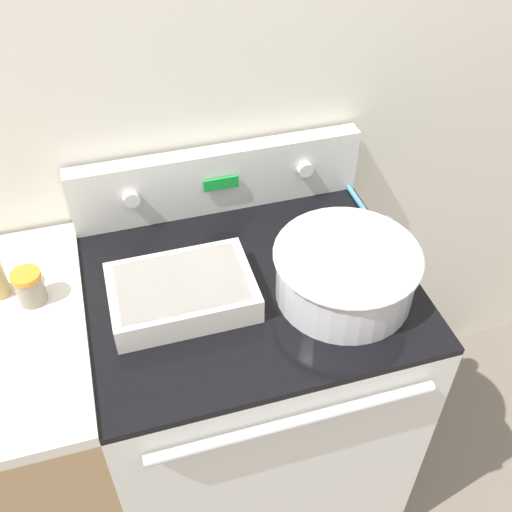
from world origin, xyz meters
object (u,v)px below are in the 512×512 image
casserole_dish (182,291)px  spice_jar_orange_cap (29,287)px  mixing_bowl (346,271)px  ladle (381,226)px

casserole_dish → spice_jar_orange_cap: 0.33m
spice_jar_orange_cap → mixing_bowl: bearing=-13.6°
mixing_bowl → spice_jar_orange_cap: mixing_bowl is taller
mixing_bowl → ladle: bearing=44.1°
casserole_dish → ladle: size_ratio=1.09×
mixing_bowl → casserole_dish: size_ratio=1.03×
ladle → mixing_bowl: bearing=-135.9°
casserole_dish → spice_jar_orange_cap: bearing=164.3°
mixing_bowl → casserole_dish: bearing=168.3°
mixing_bowl → spice_jar_orange_cap: size_ratio=3.98×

